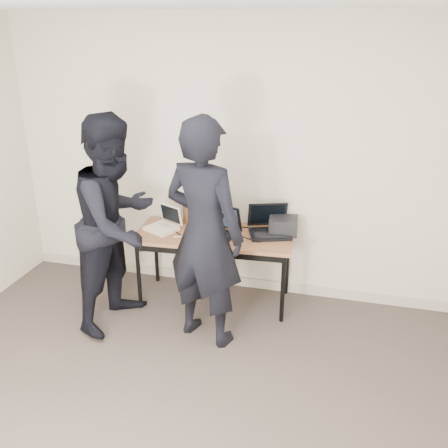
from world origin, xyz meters
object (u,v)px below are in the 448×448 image
(laptop_beige, at_px, (164,225))
(person_observer, at_px, (117,223))
(laptop_right, at_px, (269,227))
(desk, at_px, (214,240))
(laptop_center, at_px, (218,229))
(equipment_box, at_px, (283,226))
(person_typist, at_px, (204,234))
(leather_satchel, at_px, (203,212))

(laptop_beige, xyz_separation_m, person_observer, (-0.23, -0.51, 0.20))
(person_observer, bearing_deg, laptop_right, -48.75)
(desk, bearing_deg, person_observer, -148.40)
(desk, bearing_deg, laptop_beige, 177.38)
(laptop_center, xyz_separation_m, equipment_box, (0.59, 0.20, 0.01))
(laptop_center, bearing_deg, laptop_beige, -161.51)
(person_observer, bearing_deg, person_typist, -82.98)
(desk, distance_m, leather_satchel, 0.35)
(laptop_right, distance_m, person_observer, 1.42)
(leather_satchel, xyz_separation_m, person_typist, (0.27, -0.83, 0.14))
(leather_satchel, bearing_deg, person_observer, -122.18)
(laptop_center, distance_m, person_observer, 0.95)
(laptop_center, height_order, laptop_right, laptop_center)
(laptop_beige, distance_m, person_typist, 0.87)
(leather_satchel, bearing_deg, laptop_beige, -139.71)
(laptop_right, xyz_separation_m, equipment_box, (0.13, 0.04, 0.01))
(laptop_beige, bearing_deg, leather_satchel, 61.94)
(leather_satchel, height_order, person_observer, person_observer)
(laptop_beige, height_order, laptop_right, laptop_right)
(laptop_right, xyz_separation_m, person_observer, (-1.24, -0.67, 0.18))
(leather_satchel, height_order, equipment_box, leather_satchel)
(leather_satchel, relative_size, person_typist, 0.19)
(desk, distance_m, person_observer, 0.95)
(desk, distance_m, laptop_right, 0.54)
(leather_satchel, bearing_deg, desk, -47.03)
(desk, xyz_separation_m, person_observer, (-0.74, -0.52, 0.30))
(laptop_right, distance_m, equipment_box, 0.14)
(desk, height_order, leather_satchel, leather_satchel)
(laptop_beige, xyz_separation_m, person_typist, (0.59, -0.59, 0.22))
(leather_satchel, bearing_deg, equipment_box, 1.98)
(person_typist, height_order, person_observer, person_typist)
(laptop_beige, distance_m, leather_satchel, 0.41)
(laptop_right, height_order, person_typist, person_typist)
(person_observer, bearing_deg, equipment_box, -49.72)
(equipment_box, xyz_separation_m, person_typist, (-0.54, -0.79, 0.19))
(person_typist, bearing_deg, equipment_box, -107.48)
(laptop_beige, relative_size, person_observer, 0.19)
(laptop_beige, relative_size, leather_satchel, 1.00)
(laptop_center, distance_m, laptop_right, 0.49)
(laptop_beige, bearing_deg, equipment_box, 36.14)
(laptop_beige, xyz_separation_m, equipment_box, (1.14, 0.20, 0.03))
(person_typist, xyz_separation_m, person_observer, (-0.82, 0.08, -0.02))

